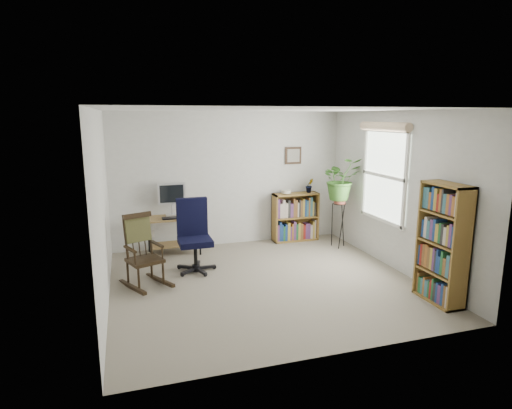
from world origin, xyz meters
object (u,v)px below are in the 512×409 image
object	(u,v)px
rocking_chair	(144,251)
low_bookshelf	(295,217)
desk	(174,235)
tall_bookshelf	(443,244)
office_chair	(195,236)

from	to	relation	value
rocking_chair	low_bookshelf	world-z (taller)	rocking_chair
desk	tall_bookshelf	distance (m)	4.23
rocking_chair	low_bookshelf	distance (m)	3.19
office_chair	low_bookshelf	world-z (taller)	office_chair
low_bookshelf	tall_bookshelf	bearing A→B (deg)	-77.13
desk	tall_bookshelf	size ratio (longest dim) A/B	0.59
desk	rocking_chair	size ratio (longest dim) A/B	0.87
rocking_chair	tall_bookshelf	bearing A→B (deg)	-45.78
rocking_chair	low_bookshelf	bearing A→B (deg)	6.12
office_chair	desk	bearing A→B (deg)	101.21
office_chair	tall_bookshelf	size ratio (longest dim) A/B	0.73
tall_bookshelf	office_chair	bearing A→B (deg)	144.45
desk	office_chair	xyz separation A→B (m)	(0.21, -0.97, 0.24)
office_chair	low_bookshelf	xyz separation A→B (m)	(2.07, 1.09, -0.11)
low_bookshelf	office_chair	bearing A→B (deg)	-152.19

